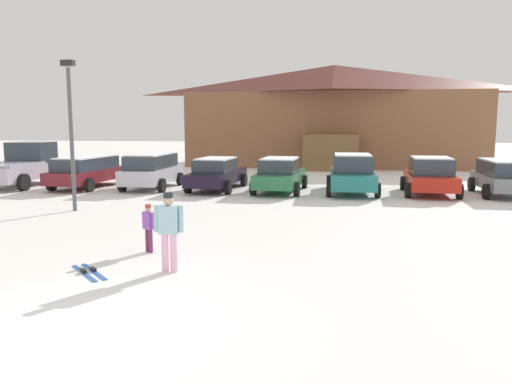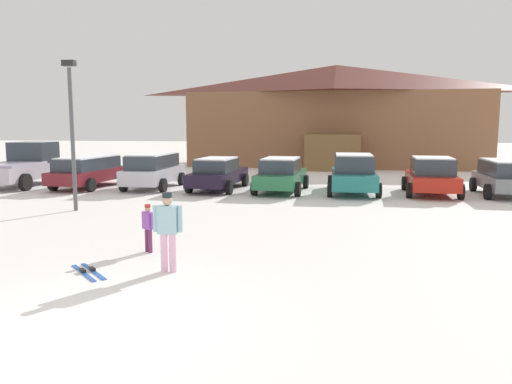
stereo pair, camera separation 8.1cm
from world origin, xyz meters
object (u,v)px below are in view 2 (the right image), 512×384
(parked_green_coupe, at_px, (281,174))
(skier_child_in_purple_jacket, at_px, (148,225))
(lamp_post, at_px, (72,127))
(parked_silver_wagon, at_px, (153,169))
(parked_black_sedan, at_px, (218,173))
(parked_grey_wagon, at_px, (506,176))
(pair_of_skis, at_px, (88,271))
(skier_adult_in_blue_parka, at_px, (168,227))
(parked_teal_hatchback, at_px, (353,174))
(parked_maroon_van, at_px, (89,170))
(parked_red_sedan, at_px, (432,176))
(ski_lodge, at_px, (335,115))
(pickup_truck, at_px, (25,166))

(parked_green_coupe, bearing_deg, skier_child_in_purple_jacket, -100.29)
(parked_green_coupe, distance_m, lamp_post, 9.33)
(parked_silver_wagon, bearing_deg, parked_black_sedan, -1.22)
(parked_grey_wagon, distance_m, pair_of_skis, 18.07)
(parked_silver_wagon, relative_size, skier_adult_in_blue_parka, 2.69)
(parked_teal_hatchback, bearing_deg, parked_maroon_van, 179.38)
(parked_red_sedan, xyz_separation_m, lamp_post, (-13.30, -6.10, 2.13))
(ski_lodge, relative_size, skier_adult_in_blue_parka, 12.97)
(parked_silver_wagon, relative_size, parked_teal_hatchback, 0.97)
(pickup_truck, height_order, lamp_post, lamp_post)
(pickup_truck, distance_m, lamp_post, 9.09)
(parked_black_sedan, relative_size, skier_adult_in_blue_parka, 2.93)
(skier_child_in_purple_jacket, height_order, lamp_post, lamp_post)
(parked_teal_hatchback, xyz_separation_m, skier_child_in_purple_jacket, (-5.26, -11.30, -0.22))
(pickup_truck, distance_m, skier_child_in_purple_jacket, 15.88)
(parked_maroon_van, relative_size, skier_child_in_purple_jacket, 4.22)
(ski_lodge, distance_m, lamp_post, 23.26)
(pickup_truck, xyz_separation_m, skier_child_in_purple_jacket, (10.83, -11.61, -0.34))
(parked_teal_hatchback, distance_m, skier_adult_in_blue_parka, 13.46)
(skier_child_in_purple_jacket, bearing_deg, parked_green_coupe, 79.71)
(parked_teal_hatchback, distance_m, parked_red_sedan, 3.35)
(parked_maroon_van, relative_size, parked_green_coupe, 1.04)
(skier_child_in_purple_jacket, distance_m, skier_adult_in_blue_parka, 1.80)
(parked_silver_wagon, relative_size, parked_green_coupe, 0.95)
(parked_teal_hatchback, xyz_separation_m, parked_red_sedan, (3.35, 0.00, -0.05))
(parked_red_sedan, height_order, pair_of_skis, parked_red_sedan)
(pickup_truck, bearing_deg, lamp_post, -46.22)
(parked_black_sedan, bearing_deg, pair_of_skis, -88.70)
(parked_grey_wagon, height_order, pickup_truck, pickup_truck)
(parked_teal_hatchback, xyz_separation_m, pair_of_skis, (-5.91, -13.07, -0.85))
(parked_maroon_van, distance_m, parked_teal_hatchback, 12.62)
(parked_green_coupe, distance_m, parked_red_sedan, 6.56)
(parked_black_sedan, xyz_separation_m, parked_green_coupe, (3.00, -0.26, 0.02))
(parked_maroon_van, distance_m, skier_adult_in_blue_parka, 15.37)
(parked_teal_hatchback, height_order, pickup_truck, pickup_truck)
(ski_lodge, distance_m, parked_maroon_van, 19.44)
(parked_black_sedan, bearing_deg, parked_silver_wagon, 178.78)
(parked_black_sedan, height_order, parked_green_coupe, parked_green_coupe)
(parked_maroon_van, xyz_separation_m, pair_of_skis, (6.71, -13.21, -0.81))
(parked_black_sedan, bearing_deg, lamp_post, -120.55)
(parked_teal_hatchback, bearing_deg, skier_child_in_purple_jacket, -114.96)
(parked_green_coupe, xyz_separation_m, lamp_post, (-6.74, -6.08, 2.16))
(parked_green_coupe, xyz_separation_m, parked_grey_wagon, (9.64, 0.12, 0.05))
(parked_silver_wagon, bearing_deg, pickup_truck, 179.96)
(parked_red_sedan, bearing_deg, pair_of_skis, -125.31)
(parked_grey_wagon, bearing_deg, parked_black_sedan, 179.38)
(parked_red_sedan, relative_size, pair_of_skis, 3.52)
(parked_grey_wagon, relative_size, skier_adult_in_blue_parka, 2.50)
(parked_silver_wagon, height_order, parked_red_sedan, parked_silver_wagon)
(parked_grey_wagon, bearing_deg, skier_child_in_purple_jacket, -135.71)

